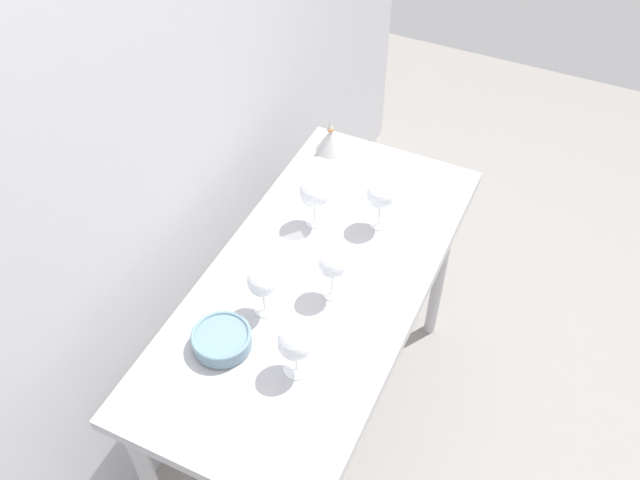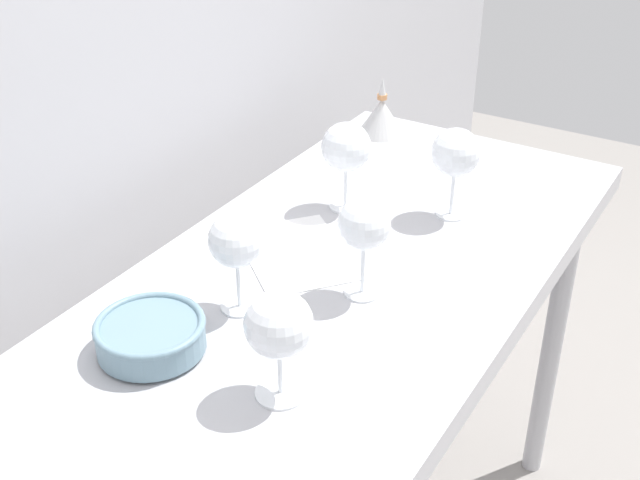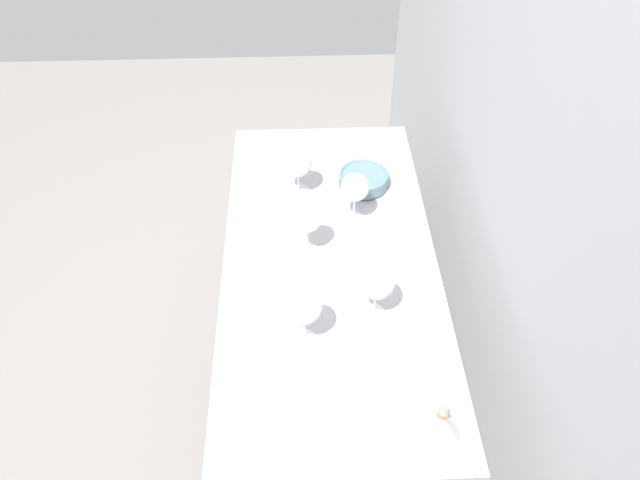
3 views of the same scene
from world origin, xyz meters
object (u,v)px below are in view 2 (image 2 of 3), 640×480
object	(u,v)px
wine_glass_far_right	(346,149)
tasting_bowl	(151,335)
wine_glass_near_right	(456,154)
wine_glass_far_left	(236,243)
tasting_sheet_upper	(296,253)
decanter_funnel	(381,116)
wine_glass_near_left	(279,327)
wine_glass_near_center	(364,226)

from	to	relation	value
wine_glass_far_right	tasting_bowl	distance (m)	0.57
tasting_bowl	wine_glass_near_right	bearing A→B (deg)	-18.73
wine_glass_near_right	wine_glass_far_left	world-z (taller)	wine_glass_near_right
wine_glass_far_left	tasting_sheet_upper	bearing A→B (deg)	3.47
tasting_bowl	decanter_funnel	distance (m)	0.94
wine_glass_far_left	wine_glass_near_left	distance (m)	0.23
wine_glass_far_left	wine_glass_far_right	bearing A→B (deg)	3.58
wine_glass_far_left	decanter_funnel	distance (m)	0.79
wine_glass_near_left	wine_glass_far_left	bearing A→B (deg)	50.80
tasting_sheet_upper	tasting_bowl	world-z (taller)	tasting_bowl
wine_glass_near_right	decanter_funnel	world-z (taller)	wine_glass_near_right
wine_glass_near_left	wine_glass_far_right	world-z (taller)	wine_glass_far_right
tasting_bowl	decanter_funnel	world-z (taller)	decanter_funnel
wine_glass_near_left	decanter_funnel	distance (m)	0.97
wine_glass_near_left	wine_glass_near_right	bearing A→B (deg)	0.60
wine_glass_far_left	decanter_funnel	xyz separation A→B (m)	(0.77, 0.14, -0.08)
wine_glass_near_center	tasting_bowl	bearing A→B (deg)	146.78
wine_glass_far_right	wine_glass_near_center	bearing A→B (deg)	-145.02
wine_glass_near_center	decanter_funnel	size ratio (longest dim) A/B	1.29
tasting_bowl	wine_glass_far_right	bearing A→B (deg)	-2.24
wine_glass_near_center	wine_glass_far_left	size ratio (longest dim) A/B	1.04
tasting_bowl	tasting_sheet_upper	bearing A→B (deg)	-5.64
wine_glass_far_right	decanter_funnel	world-z (taller)	wine_glass_far_right
wine_glass_near_right	tasting_bowl	distance (m)	0.69
wine_glass_near_center	decanter_funnel	bearing A→B (deg)	24.94
tasting_bowl	decanter_funnel	xyz separation A→B (m)	(0.94, 0.09, 0.01)
tasting_sheet_upper	wine_glass_near_center	bearing A→B (deg)	-67.07
wine_glass_far_left	wine_glass_far_right	distance (m)	0.40
wine_glass_near_center	decanter_funnel	world-z (taller)	wine_glass_near_center
wine_glass_near_center	tasting_sheet_upper	distance (m)	0.22
tasting_sheet_upper	decanter_funnel	world-z (taller)	decanter_funnel
tasting_sheet_upper	decanter_funnel	xyz separation A→B (m)	(0.58, 0.13, 0.04)
tasting_sheet_upper	wine_glass_near_left	bearing A→B (deg)	-111.05
wine_glass_near_right	tasting_bowl	size ratio (longest dim) A/B	1.08
wine_glass_near_right	tasting_bowl	bearing A→B (deg)	161.27
wine_glass_far_left	tasting_sheet_upper	size ratio (longest dim) A/B	0.70
wine_glass_near_center	tasting_sheet_upper	bearing A→B (deg)	73.32
tasting_sheet_upper	decanter_funnel	bearing A→B (deg)	51.94
wine_glass_far_left	tasting_bowl	distance (m)	0.20
wine_glass_near_center	decanter_funnel	distance (m)	0.70
wine_glass_far_left	decanter_funnel	world-z (taller)	wine_glass_far_left
wine_glass_far_left	wine_glass_far_right	world-z (taller)	wine_glass_far_right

